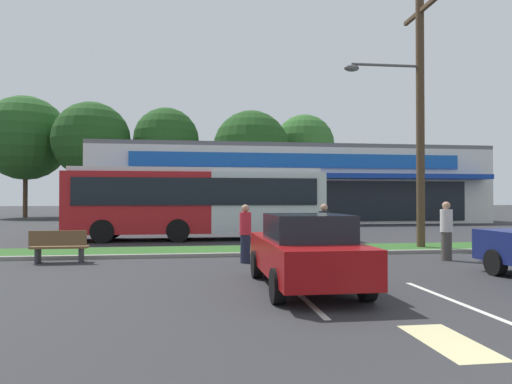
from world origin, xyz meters
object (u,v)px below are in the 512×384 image
pedestrian_mid (324,231)px  car_0 (305,251)px  utility_pole (416,113)px  city_bus (198,201)px  pedestrian_near_bench (446,231)px  pedestrian_by_pole (245,234)px  bus_stop_bench (59,246)px

pedestrian_mid → car_0: bearing=-95.9°
utility_pole → city_bus: 10.08m
utility_pole → pedestrian_near_bench: utility_pole is taller
utility_pole → car_0: (-5.77, -6.38, -4.23)m
utility_pole → pedestrian_by_pole: (-6.59, -2.47, -4.16)m
pedestrian_near_bench → pedestrian_by_pole: pedestrian_near_bench is taller
city_bus → utility_pole: bearing=-34.2°
bus_stop_bench → pedestrian_by_pole: pedestrian_by_pole is taller
utility_pole → pedestrian_by_pole: utility_pole is taller
pedestrian_near_bench → pedestrian_mid: 3.68m
car_0 → pedestrian_mid: bearing=-20.8°
city_bus → pedestrian_near_bench: size_ratio=6.43×
city_bus → pedestrian_near_bench: 11.03m
pedestrian_near_bench → pedestrian_by_pole: size_ratio=1.05×
city_bus → pedestrian_by_pole: 7.99m
utility_pole → pedestrian_near_bench: 4.98m
pedestrian_mid → pedestrian_near_bench: bearing=-2.0°
utility_pole → pedestrian_near_bench: size_ratio=5.24×
pedestrian_near_bench → bus_stop_bench: bearing=-48.5°
utility_pole → pedestrian_mid: utility_pole is taller
utility_pole → car_0: 9.58m
pedestrian_near_bench → pedestrian_mid: size_ratio=1.04×
pedestrian_by_pole → pedestrian_mid: size_ratio=1.00×
city_bus → bus_stop_bench: city_bus is taller
city_bus → car_0: city_bus is taller
city_bus → pedestrian_mid: city_bus is taller
city_bus → pedestrian_mid: size_ratio=6.71×
bus_stop_bench → city_bus: bearing=-120.1°
bus_stop_bench → utility_pole: bearing=-171.9°
bus_stop_bench → pedestrian_by_pole: 5.47m
utility_pole → pedestrian_by_pole: size_ratio=5.48×
bus_stop_bench → pedestrian_mid: 8.01m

